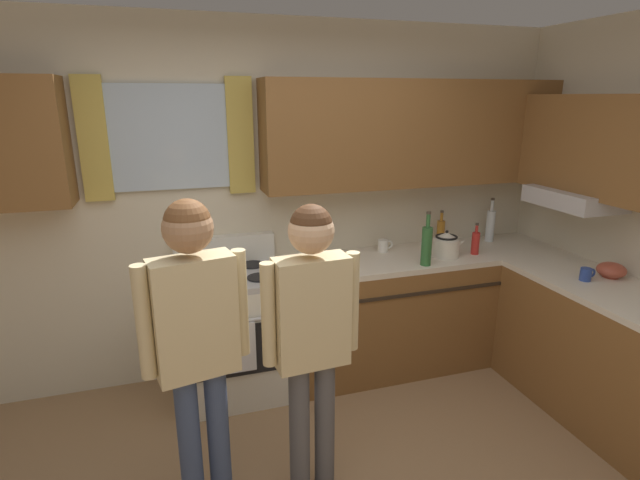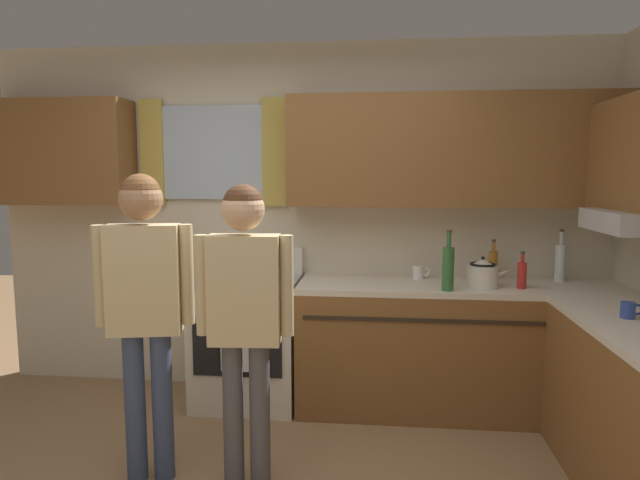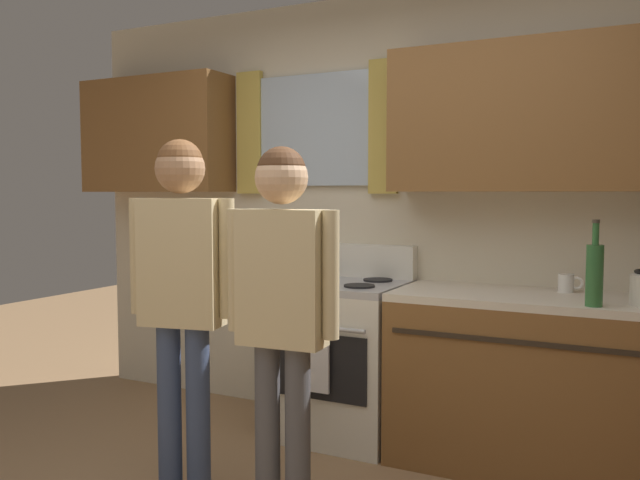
% 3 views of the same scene
% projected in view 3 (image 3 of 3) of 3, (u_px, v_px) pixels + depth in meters
% --- Properties ---
extents(back_wall_unit, '(4.60, 0.42, 2.60)m').
position_uv_depth(back_wall_unit, '(418.00, 176.00, 3.84)').
color(back_wall_unit, beige).
rests_on(back_wall_unit, ground).
extents(stove_oven, '(0.72, 0.67, 1.10)m').
position_uv_depth(stove_oven, '(340.00, 355.00, 3.85)').
color(stove_oven, silver).
rests_on(stove_oven, ground).
extents(bottle_wine_green, '(0.08, 0.08, 0.39)m').
position_uv_depth(bottle_wine_green, '(595.00, 273.00, 2.98)').
color(bottle_wine_green, '#2D6633').
rests_on(bottle_wine_green, kitchen_counter_run).
extents(mug_ceramic_white, '(0.13, 0.08, 0.09)m').
position_uv_depth(mug_ceramic_white, '(567.00, 283.00, 3.40)').
color(mug_ceramic_white, white).
rests_on(mug_ceramic_white, kitchen_counter_run).
extents(adult_left, '(0.50, 0.23, 1.65)m').
position_uv_depth(adult_left, '(182.00, 276.00, 2.98)').
color(adult_left, '#38476B').
rests_on(adult_left, ground).
extents(adult_in_plaid, '(0.50, 0.22, 1.60)m').
position_uv_depth(adult_in_plaid, '(282.00, 292.00, 2.70)').
color(adult_in_plaid, '#4C4C51').
rests_on(adult_in_plaid, ground).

